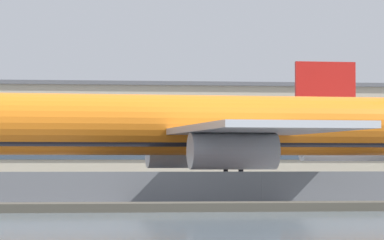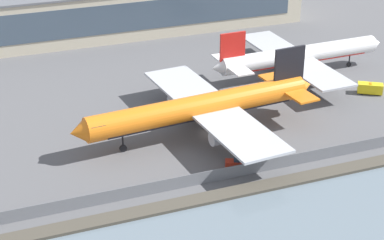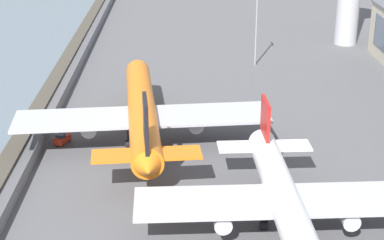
# 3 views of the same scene
# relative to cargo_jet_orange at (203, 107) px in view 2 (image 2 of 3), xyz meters

# --- Properties ---
(ground_plane) EXTENTS (500.00, 500.00, 0.00)m
(ground_plane) POSITION_rel_cargo_jet_orange_xyz_m (1.51, -0.51, -5.45)
(ground_plane) COLOR #565659
(shoreline_seawall) EXTENTS (320.00, 3.00, 0.50)m
(shoreline_seawall) POSITION_rel_cargo_jet_orange_xyz_m (1.51, -21.01, -5.20)
(shoreline_seawall) COLOR #474238
(shoreline_seawall) RESTS_ON ground
(perimeter_fence) EXTENTS (280.00, 0.10, 2.23)m
(perimeter_fence) POSITION_rel_cargo_jet_orange_xyz_m (1.51, -16.51, -4.33)
(perimeter_fence) COLOR slate
(perimeter_fence) RESTS_ON ground
(cargo_jet_orange) EXTENTS (49.23, 42.44, 14.28)m
(cargo_jet_orange) POSITION_rel_cargo_jet_orange_xyz_m (0.00, 0.00, 0.00)
(cargo_jet_orange) COLOR orange
(cargo_jet_orange) RESTS_ON ground
(passenger_jet_white_red) EXTENTS (43.69, 37.48, 12.41)m
(passenger_jet_white_red) POSITION_rel_cargo_jet_orange_xyz_m (30.49, 19.12, -0.72)
(passenger_jet_white_red) COLOR white
(passenger_jet_white_red) RESTS_ON ground
(baggage_tug) EXTENTS (3.57, 2.75, 1.80)m
(baggage_tug) POSITION_rel_cargo_jet_orange_xyz_m (0.38, -13.52, -4.65)
(baggage_tug) COLOR red
(baggage_tug) RESTS_ON ground
(ops_van) EXTENTS (5.51, 4.59, 2.48)m
(ops_van) POSITION_rel_cargo_jet_orange_xyz_m (40.01, 4.66, -4.17)
(ops_van) COLOR yellow
(ops_van) RESTS_ON ground
(terminal_building) EXTENTS (109.19, 22.53, 12.93)m
(terminal_building) POSITION_rel_cargo_jet_orange_xyz_m (-2.98, 65.22, 1.02)
(terminal_building) COLOR #BCB299
(terminal_building) RESTS_ON ground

